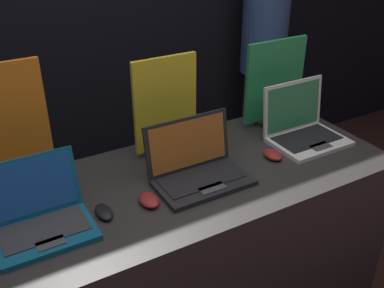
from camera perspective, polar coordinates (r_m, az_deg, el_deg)
The scene contains 11 objects.
display_counter at distance 2.13m, azimuth -0.07°, elevation -13.81°, with size 1.74×0.73×0.86m.
laptop_front at distance 1.65m, azimuth -18.72°, elevation -8.57°, with size 0.33×0.28×0.23m.
mouse_front at distance 1.68m, azimuth -11.14°, elevation -8.45°, with size 0.06×0.11×0.03m.
promo_stand_front at distance 1.84m, azimuth -21.94°, elevation 1.71°, with size 0.28×0.07×0.51m.
laptop_middle at distance 1.82m, azimuth 0.68°, elevation -2.92°, with size 0.38×0.26×0.24m.
mouse_middle at distance 1.71m, azimuth -5.47°, elevation -7.12°, with size 0.07×0.10×0.03m.
promo_stand_middle at distance 1.97m, azimuth -3.39°, elevation 4.57°, with size 0.30×0.07×0.44m.
laptop_back at distance 2.19m, azimuth 13.88°, elevation 2.04°, with size 0.35×0.28×0.26m.
mouse_back at distance 2.02m, azimuth 10.23°, elevation -1.36°, with size 0.07×0.10×0.03m.
promo_stand_back at distance 2.29m, azimuth 10.42°, elevation 7.48°, with size 0.35×0.07×0.43m.
person_bystander at distance 3.26m, azimuth 8.94°, elevation 10.29°, with size 0.31×0.31×1.66m.
Camera 1 is at (-0.78, -1.00, 1.87)m, focal length 42.00 mm.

